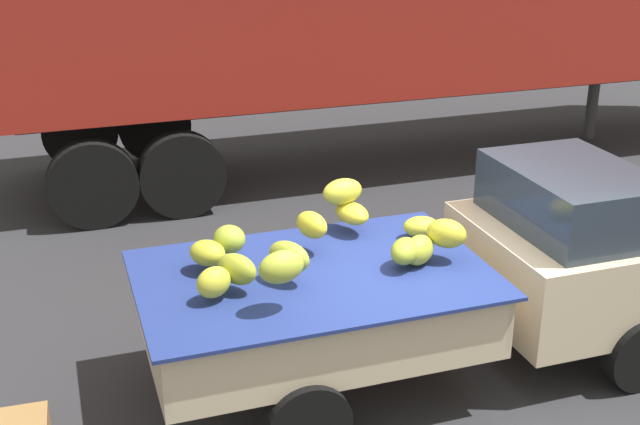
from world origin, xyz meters
TOP-DOWN VIEW (x-y plane):
  - ground at (0.00, 0.00)m, footprint 220.00×220.00m
  - curb_strip at (0.00, 9.82)m, footprint 80.00×0.80m
  - pickup_truck at (1.08, 0.15)m, footprint 4.96×2.08m

SIDE VIEW (x-z plane):
  - ground at x=0.00m, z-range 0.00..0.00m
  - curb_strip at x=0.00m, z-range 0.00..0.16m
  - pickup_truck at x=1.08m, z-range 0.04..1.74m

